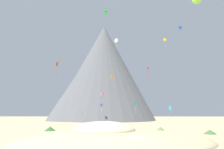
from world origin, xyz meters
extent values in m
plane|color=#C6B284|center=(0.00, 0.00, 0.00)|extent=(400.00, 400.00, 0.00)
ellipsoid|color=beige|center=(-4.65, 23.76, 0.00)|extent=(19.76, 23.02, 4.04)
ellipsoid|color=#C6B284|center=(5.78, 3.11, 0.00)|extent=(16.03, 18.34, 2.40)
cone|color=#477238|center=(17.00, 13.36, 0.42)|extent=(3.01, 3.01, 0.83)
cone|color=#668C4C|center=(9.09, 21.61, 0.43)|extent=(1.94, 1.94, 0.87)
cone|color=#386633|center=(-16.90, 19.69, 0.49)|extent=(3.70, 3.70, 0.98)
cone|color=slate|center=(-9.03, 87.25, 28.37)|extent=(67.92, 67.92, 56.75)
cone|color=slate|center=(-19.08, 82.44, 16.76)|extent=(55.15, 55.15, 33.53)
cube|color=blue|center=(27.05, 55.87, 41.01)|extent=(1.43, 1.35, 0.82)
cube|color=blue|center=(27.05, 55.87, 41.69)|extent=(1.43, 1.35, 0.82)
cube|color=#D1339E|center=(10.70, 46.94, 20.94)|extent=(0.79, 0.92, 0.76)
cylinder|color=#D1339E|center=(10.82, 46.94, 18.61)|extent=(0.24, 0.34, 3.93)
cube|color=red|center=(-23.75, 44.04, 22.12)|extent=(0.74, 0.84, 1.46)
cylinder|color=red|center=(-23.91, 44.04, 19.41)|extent=(0.37, 0.60, 3.93)
cube|color=gold|center=(-26.08, 54.54, 26.84)|extent=(0.93, 0.73, 1.65)
cylinder|color=green|center=(-26.21, 54.54, 24.29)|extent=(0.35, 0.21, 3.51)
cone|color=#8CD133|center=(19.61, 19.93, 33.01)|extent=(2.28, 0.77, 2.26)
cube|color=purple|center=(-8.12, 57.92, 7.04)|extent=(1.16, 1.14, 0.49)
cube|color=purple|center=(-8.12, 57.92, 7.59)|extent=(1.16, 1.14, 0.49)
cylinder|color=white|center=(-7.92, 57.92, 5.20)|extent=(0.13, 0.51, 3.31)
cube|color=yellow|center=(21.02, 59.67, 37.01)|extent=(1.61, 1.59, 0.75)
cube|color=yellow|center=(21.02, 59.67, 37.52)|extent=(1.61, 1.59, 0.75)
cylinder|color=yellow|center=(21.12, 59.67, 34.93)|extent=(0.09, 0.17, 3.66)
cube|color=green|center=(-4.79, 30.43, 35.25)|extent=(1.17, 1.12, 0.62)
cube|color=green|center=(-4.79, 30.43, 35.89)|extent=(1.17, 1.12, 0.62)
cube|color=orange|center=(-3.07, 43.66, 16.88)|extent=(1.05, 1.08, 0.48)
cube|color=orange|center=(-3.07, 43.66, 17.33)|extent=(1.05, 1.08, 0.48)
cube|color=teal|center=(4.99, 42.89, 7.47)|extent=(0.85, 0.34, 1.17)
cylinder|color=#8CD133|center=(5.12, 42.89, 5.47)|extent=(0.38, 0.18, 2.90)
cone|color=white|center=(-1.48, 51.41, 34.00)|extent=(1.67, 1.28, 1.83)
cylinder|color=gold|center=(-1.20, 51.41, 31.99)|extent=(0.16, 0.17, 2.21)
cube|color=pink|center=(-7.37, 53.56, 11.27)|extent=(1.32, 1.29, 0.64)
cube|color=pink|center=(-7.37, 53.56, 11.89)|extent=(1.32, 1.29, 0.64)
cube|color=#33BCDB|center=(19.88, 53.03, 6.03)|extent=(0.96, 0.44, 1.57)
cylinder|color=#33BCDB|center=(19.78, 53.03, 3.23)|extent=(0.36, 0.43, 4.04)
camera|label=1|loc=(-1.25, -27.53, 4.12)|focal=31.76mm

